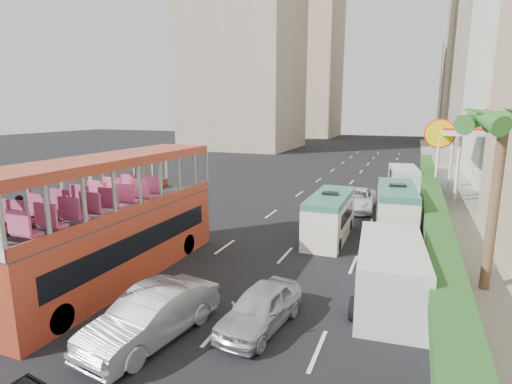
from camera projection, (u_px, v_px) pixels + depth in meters
The scene contains 17 objects.
ground_plane at pixel (254, 303), 14.33m from camera, with size 200.00×200.00×0.00m, color black.
double_decker_bus at pixel (115, 219), 15.99m from camera, with size 2.50×11.00×5.06m, color #AD3821.
car_silver_lane_a at pixel (153, 339), 12.09m from camera, with size 1.63×4.69×1.54m, color #B8BBC0.
car_silver_lane_b at pixel (260, 327), 12.79m from camera, with size 1.55×3.86×1.32m, color #B8BBC0.
van_asset at pixel (356, 209), 27.76m from camera, with size 2.38×5.17×1.44m, color silver.
minibus_near at pixel (329, 217), 21.29m from camera, with size 1.82×5.46×2.42m, color silver.
minibus_far at pixel (396, 209), 22.40m from camera, with size 1.98×5.95×2.64m, color silver.
panel_van_near at pixel (390, 273), 14.22m from camera, with size 2.19×5.48×2.19m, color silver.
panel_van_far at pixel (403, 180), 33.55m from camera, with size 2.10×5.24×2.10m, color silver.
sidewalk at pixel (462, 191), 33.81m from camera, with size 6.00×120.00×0.18m, color #99968C.
kerb_wall at pixel (431, 211), 24.69m from camera, with size 0.30×44.00×1.00m, color silver.
hedge at pixel (432, 197), 24.52m from camera, with size 1.10×44.00×0.70m, color #2D6626.
palm_tree at pixel (494, 206), 14.47m from camera, with size 0.36×0.36×6.40m, color brown.
shell_station at pixel (483, 163), 31.09m from camera, with size 6.50×8.00×5.50m, color silver.
tower_far_a at pixel (490, 31), 78.34m from camera, with size 14.00×14.00×44.00m, color tan.
tower_far_b at pixel (474, 55), 98.76m from camera, with size 14.00×14.00×40.00m, color tan.
tower_left_b at pixel (307, 43), 99.52m from camera, with size 16.00×16.00×46.00m, color tan.
Camera 1 is at (4.96, -12.26, 6.82)m, focal length 28.00 mm.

